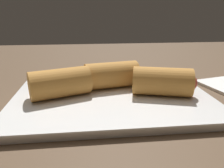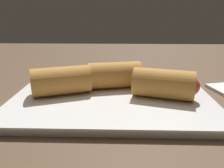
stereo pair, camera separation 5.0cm
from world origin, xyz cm
name	(u,v)px [view 2 (the right image)]	position (x,y,z in cm)	size (l,w,h in cm)	color
table_surface	(103,105)	(0.00, 0.00, 1.00)	(180.00, 140.00, 2.00)	brown
serving_plate	(112,98)	(-1.69, 0.79, 2.76)	(34.17, 23.85, 1.50)	white
roll_front_left	(166,84)	(-10.79, 1.97, 5.95)	(11.12, 7.36, 4.89)	#C68438
roll_front_right	(117,75)	(-2.52, -3.14, 5.95)	(11.10, 6.76, 4.89)	#C68438
roll_back_left	(64,80)	(6.70, 0.57, 5.95)	(11.09, 7.97, 4.89)	#C68438
spoon	(144,72)	(-9.27, -16.89, 2.68)	(17.97, 7.74, 1.48)	silver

